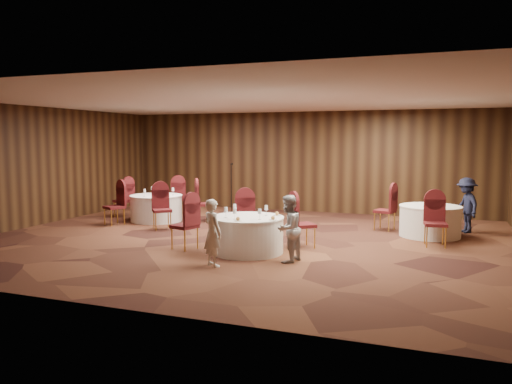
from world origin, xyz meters
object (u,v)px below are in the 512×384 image
(table_right, at_px, (430,221))
(table_left, at_px, (156,208))
(mic_stand, at_px, (231,199))
(table_main, at_px, (247,234))
(man_c, at_px, (466,205))
(woman_a, at_px, (213,233))
(woman_b, at_px, (288,229))

(table_right, bearing_deg, table_left, -177.57)
(table_left, height_order, mic_stand, mic_stand)
(table_main, height_order, mic_stand, mic_stand)
(table_right, bearing_deg, mic_stand, 164.43)
(mic_stand, bearing_deg, table_right, -15.57)
(table_left, xyz_separation_m, man_c, (8.18, 1.15, 0.31))
(woman_a, xyz_separation_m, woman_b, (1.20, 0.78, 0.02))
(table_main, bearing_deg, table_left, 144.15)
(table_right, xyz_separation_m, man_c, (0.82, 0.84, 0.31))
(table_left, relative_size, mic_stand, 0.93)
(table_left, height_order, woman_a, woman_a)
(table_left, bearing_deg, woman_b, -33.85)
(table_main, relative_size, mic_stand, 0.95)
(woman_a, bearing_deg, table_right, -97.11)
(woman_a, bearing_deg, mic_stand, -37.07)
(table_left, bearing_deg, table_right, 2.43)
(table_main, relative_size, table_right, 1.05)
(table_right, relative_size, woman_b, 1.13)
(table_right, bearing_deg, table_main, -138.07)
(woman_b, bearing_deg, man_c, 157.39)
(table_left, bearing_deg, man_c, 8.02)
(table_left, height_order, woman_b, woman_b)
(mic_stand, xyz_separation_m, man_c, (6.70, -0.80, 0.23))
(woman_b, height_order, man_c, man_c)
(mic_stand, relative_size, woman_b, 1.24)
(table_main, distance_m, table_right, 4.67)
(woman_a, relative_size, man_c, 0.90)
(mic_stand, distance_m, woman_b, 6.26)
(woman_b, bearing_deg, table_main, -101.49)
(table_main, xyz_separation_m, woman_b, (1.02, -0.48, 0.26))
(mic_stand, bearing_deg, table_left, -127.27)
(mic_stand, bearing_deg, table_main, -63.22)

